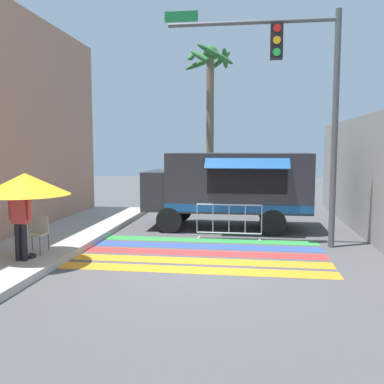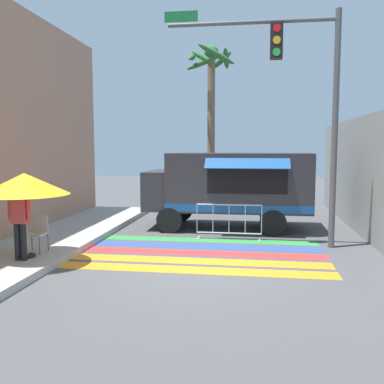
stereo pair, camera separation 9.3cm
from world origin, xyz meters
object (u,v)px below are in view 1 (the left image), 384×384
object	(u,v)px
patio_umbrella	(25,184)
barricade_front	(229,222)
vendor_person	(20,215)
food_truck	(226,184)
traffic_signal_pole	(301,85)
folding_chair	(37,231)
palm_tree	(209,94)

from	to	relation	value
patio_umbrella	barricade_front	size ratio (longest dim) A/B	1.05
vendor_person	patio_umbrella	bearing A→B (deg)	90.86
food_truck	traffic_signal_pole	world-z (taller)	traffic_signal_pole
traffic_signal_pole	patio_umbrella	world-z (taller)	traffic_signal_pole
food_truck	patio_umbrella	xyz separation A→B (m)	(-4.20, -5.16, 0.36)
patio_umbrella	barricade_front	bearing A→B (deg)	37.45
barricade_front	vendor_person	bearing A→B (deg)	-140.36
traffic_signal_pole	barricade_front	world-z (taller)	traffic_signal_pole
folding_chair	food_truck	bearing A→B (deg)	25.42
folding_chair	vendor_person	world-z (taller)	vendor_person
food_truck	barricade_front	size ratio (longest dim) A/B	2.81
food_truck	palm_tree	world-z (taller)	palm_tree
patio_umbrella	barricade_front	distance (m)	5.68
vendor_person	palm_tree	distance (m)	10.87
traffic_signal_pole	patio_umbrella	size ratio (longest dim) A/B	3.17
patio_umbrella	folding_chair	bearing A→B (deg)	94.02
traffic_signal_pole	palm_tree	size ratio (longest dim) A/B	0.91
food_truck	traffic_signal_pole	distance (m)	4.23
folding_chair	vendor_person	xyz separation A→B (m)	(0.04, -0.81, 0.50)
barricade_front	palm_tree	bearing A→B (deg)	101.00
patio_umbrella	food_truck	bearing A→B (deg)	50.87
patio_umbrella	vendor_person	distance (m)	0.71
traffic_signal_pole	barricade_front	size ratio (longest dim) A/B	3.31
folding_chair	palm_tree	world-z (taller)	palm_tree
patio_umbrella	folding_chair	xyz separation A→B (m)	(-0.04, 0.54, -1.16)
barricade_front	palm_tree	world-z (taller)	palm_tree
traffic_signal_pole	patio_umbrella	xyz separation A→B (m)	(-6.26, -2.76, -2.45)
vendor_person	barricade_front	bearing A→B (deg)	39.48
food_truck	barricade_front	distance (m)	2.06
folding_chair	vendor_person	distance (m)	0.96
food_truck	palm_tree	bearing A→B (deg)	103.08
traffic_signal_pole	folding_chair	xyz separation A→B (m)	(-6.29, -2.22, -3.61)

